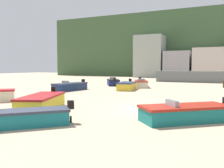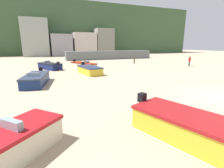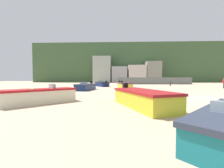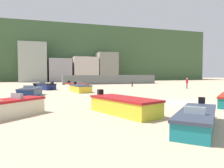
{
  "view_description": "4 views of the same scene",
  "coord_description": "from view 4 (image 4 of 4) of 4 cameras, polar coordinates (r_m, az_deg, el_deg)",
  "views": [
    {
      "loc": [
        4.47,
        -14.96,
        2.66
      ],
      "look_at": [
        -7.86,
        11.7,
        0.63
      ],
      "focal_mm": 39.57,
      "sensor_mm": 36.0,
      "label": 1
    },
    {
      "loc": [
        -10.34,
        -6.83,
        3.35
      ],
      "look_at": [
        -7.13,
        1.49,
        1.19
      ],
      "focal_mm": 25.98,
      "sensor_mm": 36.0,
      "label": 2
    },
    {
      "loc": [
        -7.16,
        -10.86,
        1.56
      ],
      "look_at": [
        -7.99,
        10.34,
        0.77
      ],
      "focal_mm": 22.36,
      "sensor_mm": 36.0,
      "label": 3
    },
    {
      "loc": [
        -9.93,
        -14.23,
        2.29
      ],
      "look_at": [
        -2.31,
        10.38,
        1.01
      ],
      "focal_mm": 33.65,
      "sensor_mm": 36.0,
      "label": 4
    }
  ],
  "objects": [
    {
      "name": "boat_yellow_7",
      "position": [
        12.02,
        3.23,
        -5.86
      ],
      "size": [
        3.18,
        4.82,
        1.25
      ],
      "rotation": [
        0.0,
        0.0,
        3.5
      ],
      "color": "gold",
      "rests_on": "ground"
    },
    {
      "name": "boat_navy_4",
      "position": [
        22.71,
        -21.26,
        -2.01
      ],
      "size": [
        2.27,
        4.73,
        1.19
      ],
      "rotation": [
        0.0,
        0.0,
        2.99
      ],
      "color": "navy",
      "rests_on": "ground"
    },
    {
      "name": "beach_walker_foreground",
      "position": [
        33.85,
        19.71,
        0.42
      ],
      "size": [
        0.47,
        0.5,
        1.62
      ],
      "rotation": [
        0.0,
        0.0,
        4.15
      ],
      "color": "black",
      "rests_on": "ground"
    },
    {
      "name": "mooring_post_near_water",
      "position": [
        36.77,
        5.51,
        -0.0
      ],
      "size": [
        0.22,
        0.22,
        0.94
      ],
      "primitive_type": "cylinder",
      "color": "#3E301A",
      "rests_on": "ground"
    },
    {
      "name": "boat_navy_0",
      "position": [
        31.69,
        -17.89,
        -0.61
      ],
      "size": [
        3.34,
        4.21,
        1.2
      ],
      "rotation": [
        0.0,
        0.0,
        0.52
      ],
      "color": "navy",
      "rests_on": "ground"
    },
    {
      "name": "ground_plane",
      "position": [
        17.5,
        17.61,
        -4.81
      ],
      "size": [
        160.0,
        160.0,
        0.0
      ],
      "primitive_type": "plane",
      "color": "tan"
    },
    {
      "name": "headland_hill",
      "position": [
        81.1,
        -10.2,
        7.37
      ],
      "size": [
        90.0,
        32.0,
        17.49
      ],
      "primitive_type": "cube",
      "color": "#3D5936",
      "rests_on": "ground"
    },
    {
      "name": "townhouse_centre",
      "position": [
        61.8,
        -13.93,
        3.65
      ],
      "size": [
        6.15,
        6.92,
        6.48
      ],
      "primitive_type": "cube",
      "color": "#949397",
      "rests_on": "ground"
    },
    {
      "name": "boat_teal_5",
      "position": [
        9.62,
        22.01,
        -8.82
      ],
      "size": [
        4.25,
        4.27,
        1.06
      ],
      "rotation": [
        0.0,
        0.0,
        2.36
      ],
      "color": "#177079",
      "rests_on": "ground"
    },
    {
      "name": "boat_yellow_3",
      "position": [
        26.4,
        -8.6,
        -1.17
      ],
      "size": [
        2.36,
        4.33,
        1.21
      ],
      "rotation": [
        0.0,
        0.0,
        3.32
      ],
      "color": "gold",
      "rests_on": "ground"
    },
    {
      "name": "townhouse_right",
      "position": [
        63.98,
        -1.55,
        4.62
      ],
      "size": [
        5.72,
        6.69,
        8.53
      ],
      "primitive_type": "cube",
      "color": "gray",
      "rests_on": "ground"
    },
    {
      "name": "boat_cream_1",
      "position": [
        31.03,
        -9.55,
        -0.6
      ],
      "size": [
        3.18,
        5.03,
        1.19
      ],
      "rotation": [
        0.0,
        0.0,
        3.52
      ],
      "color": "beige",
      "rests_on": "ground"
    },
    {
      "name": "harbor_pier",
      "position": [
        46.2,
        -0.5,
        1.22
      ],
      "size": [
        20.64,
        2.4,
        1.95
      ],
      "primitive_type": "cube",
      "color": "slate",
      "rests_on": "ground"
    },
    {
      "name": "townhouse_far_left",
      "position": [
        61.39,
        -20.57,
        5.51
      ],
      "size": [
        7.1,
        5.97,
        10.65
      ],
      "primitive_type": "cube",
      "color": "#96A096",
      "rests_on": "ground"
    },
    {
      "name": "boat_cream_8",
      "position": [
        12.34,
        -27.16,
        -5.92
      ],
      "size": [
        4.05,
        4.0,
        1.25
      ],
      "rotation": [
        0.0,
        0.0,
        5.48
      ],
      "color": "beige",
      "rests_on": "ground"
    },
    {
      "name": "townhouse_centre_right",
      "position": [
        62.63,
        -7.4,
        3.96
      ],
      "size": [
        6.96,
        6.94,
        7.06
      ],
      "primitive_type": "cube",
      "color": "beige",
      "rests_on": "ground"
    }
  ]
}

